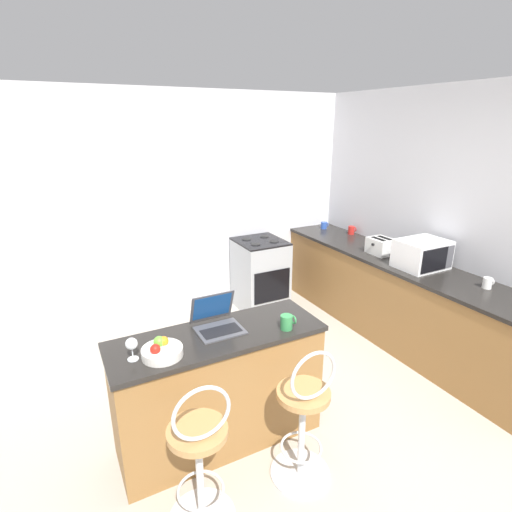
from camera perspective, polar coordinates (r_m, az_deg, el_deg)
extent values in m
plane|color=#ADA393|center=(3.11, 8.34, -27.95)|extent=(20.00, 20.00, 0.00)
cube|color=silver|center=(4.74, -10.74, 6.73)|extent=(12.00, 0.06, 2.60)
cube|color=olive|center=(3.02, -5.22, -18.63)|extent=(1.44, 0.49, 0.85)
cube|color=black|center=(2.78, -5.49, -11.38)|extent=(1.47, 0.52, 0.03)
cube|color=olive|center=(4.59, 19.11, -5.90)|extent=(0.62, 3.23, 0.85)
cube|color=black|center=(4.44, 19.71, -0.70)|extent=(0.65, 3.26, 0.03)
cylinder|color=silver|center=(2.63, -8.00, -28.79)|extent=(0.04, 0.04, 0.62)
torus|color=silver|center=(2.70, -7.90, -30.17)|extent=(0.28, 0.28, 0.02)
cylinder|color=#B7844C|center=(2.40, -8.37, -23.58)|extent=(0.34, 0.34, 0.04)
torus|color=silver|center=(2.21, -7.75, -21.41)|extent=(0.32, 0.02, 0.32)
cylinder|color=silver|center=(3.07, 6.29, -28.38)|extent=(0.40, 0.40, 0.02)
cylinder|color=silver|center=(2.85, 6.53, -24.08)|extent=(0.04, 0.04, 0.62)
torus|color=silver|center=(2.92, 6.46, -25.47)|extent=(0.28, 0.28, 0.02)
cylinder|color=#B7844C|center=(2.65, 6.80, -18.94)|extent=(0.34, 0.34, 0.04)
torus|color=silver|center=(2.47, 8.24, -16.56)|extent=(0.32, 0.02, 0.32)
cube|color=#47474C|center=(2.81, -5.17, -10.54)|extent=(0.31, 0.25, 0.01)
cube|color=black|center=(2.79, -5.02, -10.59)|extent=(0.27, 0.14, 0.00)
cube|color=#47474C|center=(2.86, -6.30, -7.19)|extent=(0.31, 0.09, 0.22)
cube|color=#19478C|center=(2.86, -6.26, -7.19)|extent=(0.28, 0.07, 0.19)
cube|color=white|center=(4.23, 22.60, 0.27)|extent=(0.47, 0.36, 0.28)
cube|color=black|center=(4.09, 24.15, -0.54)|extent=(0.33, 0.01, 0.22)
cube|color=#4C4C51|center=(4.26, 25.94, -0.09)|extent=(0.09, 0.01, 0.22)
cube|color=silver|center=(4.54, 17.40, 1.36)|extent=(0.22, 0.26, 0.17)
cube|color=black|center=(4.49, 17.11, 2.36)|extent=(0.05, 0.18, 0.00)
cube|color=black|center=(4.55, 17.89, 2.49)|extent=(0.05, 0.18, 0.00)
cube|color=black|center=(4.45, 16.35, 1.58)|extent=(0.02, 0.02, 0.02)
cube|color=#9EA3A8|center=(4.99, 0.59, -2.75)|extent=(0.56, 0.60, 0.86)
cube|color=black|center=(4.75, 2.33, -4.33)|extent=(0.47, 0.01, 0.39)
cube|color=black|center=(4.85, 0.60, 2.11)|extent=(0.56, 0.60, 0.02)
cylinder|color=black|center=(4.68, -0.06, 1.70)|extent=(0.11, 0.11, 0.01)
cylinder|color=black|center=(4.80, 2.60, 2.10)|extent=(0.11, 0.11, 0.01)
cylinder|color=black|center=(4.89, -1.36, 2.43)|extent=(0.11, 0.11, 0.01)
cylinder|color=black|center=(5.00, 1.23, 2.80)|extent=(0.11, 0.11, 0.01)
cylinder|color=#2D51AD|center=(5.46, 9.67, 4.34)|extent=(0.08, 0.08, 0.09)
torus|color=#2D51AD|center=(5.49, 10.11, 4.44)|extent=(0.01, 0.06, 0.06)
cylinder|color=white|center=(3.99, 30.15, -3.36)|extent=(0.08, 0.08, 0.10)
torus|color=white|center=(4.03, 30.55, -3.15)|extent=(0.01, 0.06, 0.06)
cylinder|color=silver|center=(2.58, -13.24, -13.22)|extent=(0.25, 0.25, 0.05)
sphere|color=red|center=(2.53, -14.20, -12.77)|extent=(0.06, 0.06, 0.06)
sphere|color=orange|center=(2.60, -13.06, -11.76)|extent=(0.06, 0.06, 0.06)
sphere|color=#66B233|center=(2.60, -13.68, -11.80)|extent=(0.07, 0.07, 0.07)
cylinder|color=#338447|center=(2.81, 4.45, -9.39)|extent=(0.09, 0.09, 0.10)
torus|color=#338447|center=(2.83, 5.40, -9.05)|extent=(0.01, 0.06, 0.06)
cylinder|color=red|center=(5.26, 13.45, 3.61)|extent=(0.08, 0.08, 0.10)
torus|color=red|center=(5.29, 13.89, 3.73)|extent=(0.01, 0.07, 0.07)
cylinder|color=silver|center=(2.61, -17.14, -13.88)|extent=(0.07, 0.07, 0.00)
cylinder|color=silver|center=(2.59, -17.22, -13.16)|extent=(0.01, 0.01, 0.07)
sphere|color=silver|center=(2.56, -17.36, -11.88)|extent=(0.07, 0.07, 0.07)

